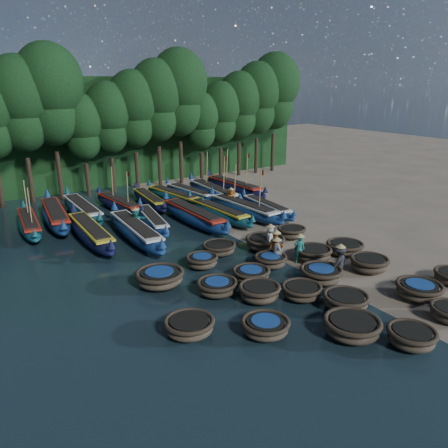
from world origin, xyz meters
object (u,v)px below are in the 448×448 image
long_boat_10 (55,215)px  fisherman_5 (136,221)px  coracle_7 (346,300)px  fisherman_1 (299,247)px  coracle_10 (189,326)px  long_boat_3 (136,231)px  coracle_6 (352,327)px  coracle_18 (313,253)px  coracle_19 (345,248)px  fisherman_3 (339,261)px  coracle_16 (251,274)px  long_boat_16 (213,192)px  fisherman_6 (231,198)px  long_boat_8 (267,207)px  coracle_14 (369,263)px  long_boat_9 (29,224)px  long_boat_12 (119,204)px  coracle_15 (217,287)px  coracle_23 (265,242)px  long_boat_7 (244,209)px  coracle_12 (302,291)px  coracle_5 (265,326)px  coracle_24 (292,232)px  fisherman_0 (270,238)px  coracle_11 (259,292)px  long_boat_17 (234,187)px  long_boat_4 (152,220)px  long_boat_6 (218,212)px  long_boat_5 (193,216)px  coracle_13 (321,274)px  long_boat_15 (190,193)px  coracle_21 (202,261)px  coracle_20 (160,277)px  coracle_22 (219,248)px  fisherman_4 (276,250)px  coracle_17 (271,260)px  long_boat_11 (82,209)px  long_boat_2 (91,232)px  coracle_8 (419,290)px  coracle_2 (411,337)px

long_boat_10 → fisherman_5: 6.44m
coracle_7 → fisherman_1: (1.79, 4.94, 0.52)m
coracle_10 → long_boat_10: 17.68m
long_boat_3 → coracle_6: bearing=-76.7°
coracle_18 → fisherman_1: size_ratio=1.25×
coracle_19 → fisherman_3: bearing=-143.3°
coracle_16 → long_boat_16: bearing=64.6°
long_boat_10 → fisherman_6: fisherman_6 is taller
coracle_18 → long_boat_8: bearing=67.3°
coracle_14 → fisherman_5: bearing=122.2°
long_boat_9 → long_boat_12: size_ratio=1.00×
coracle_15 → fisherman_1: bearing=6.7°
fisherman_1 → coracle_23: bearing=-47.3°
long_boat_7 → coracle_12: bearing=-117.3°
coracle_5 → coracle_24: 11.54m
long_boat_10 → long_boat_7: bearing=-19.9°
coracle_10 → coracle_23: size_ratio=0.83×
long_boat_7 → fisherman_0: long_boat_7 is taller
coracle_11 → coracle_15: coracle_11 is taller
coracle_24 → long_boat_17: (3.68, 11.75, 0.18)m
long_boat_4 → long_boat_6: 4.86m
coracle_18 → long_boat_8: (3.63, 8.67, 0.04)m
coracle_5 → long_boat_5: bearing=71.5°
coracle_15 → long_boat_7: size_ratio=0.23×
coracle_7 → coracle_10: coracle_7 is taller
coracle_13 → long_boat_8: size_ratio=0.31×
long_boat_15 → long_boat_17: size_ratio=0.83×
long_boat_6 → long_boat_3: bearing=-176.2°
coracle_16 → fisherman_6: (6.43, 11.21, 0.51)m
coracle_13 → long_boat_16: long_boat_16 is taller
coracle_21 → long_boat_7: bearing=40.7°
coracle_5 → long_boat_7: size_ratio=0.22×
coracle_20 → coracle_23: (7.35, 1.00, -0.00)m
coracle_22 → fisherman_4: 3.48m
coracle_12 → fisherman_0: size_ratio=1.02×
coracle_22 → long_boat_15: 12.97m
coracle_15 → coracle_17: bearing=14.9°
coracle_23 → long_boat_15: long_boat_15 is taller
coracle_15 → coracle_23: coracle_23 is taller
long_boat_8 → fisherman_5: 10.10m
coracle_12 → long_boat_11: size_ratio=0.22×
coracle_21 → long_boat_6: long_boat_6 is taller
coracle_23 → long_boat_2: 10.89m
coracle_8 → coracle_20: bearing=140.6°
coracle_10 → coracle_21: bearing=54.9°
coracle_13 → fisherman_1: 2.59m
coracle_2 → coracle_14: 6.90m
coracle_16 → fisherman_3: size_ratio=1.12×
long_boat_3 → long_boat_12: long_boat_12 is taller
coracle_16 → coracle_6: bearing=-87.3°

